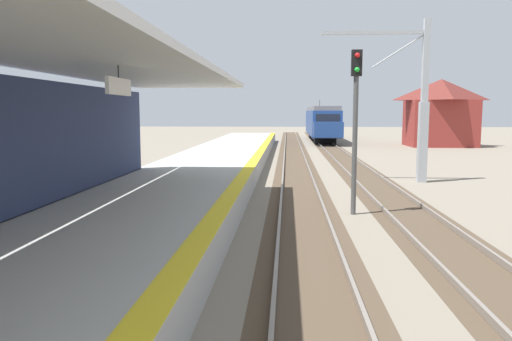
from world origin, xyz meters
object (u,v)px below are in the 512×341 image
(approaching_train, at_px, (322,122))
(catenary_pylon_far_side, at_px, (417,105))
(distant_trackside_house, at_px, (440,111))
(rail_signal_post, at_px, (355,115))

(approaching_train, height_order, catenary_pylon_far_side, catenary_pylon_far_side)
(distant_trackside_house, bearing_deg, catenary_pylon_far_side, -108.99)
(distant_trackside_house, bearing_deg, approaching_train, 141.72)
(rail_signal_post, relative_size, catenary_pylon_far_side, 0.69)
(rail_signal_post, xyz_separation_m, distant_trackside_house, (12.51, 32.74, 0.14))
(catenary_pylon_far_side, height_order, distant_trackside_house, catenary_pylon_far_side)
(catenary_pylon_far_side, xyz_separation_m, distant_trackside_house, (8.64, 25.10, -0.27))
(rail_signal_post, bearing_deg, approaching_train, 87.53)
(approaching_train, bearing_deg, distant_trackside_house, -38.28)
(rail_signal_post, bearing_deg, catenary_pylon_far_side, 63.15)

